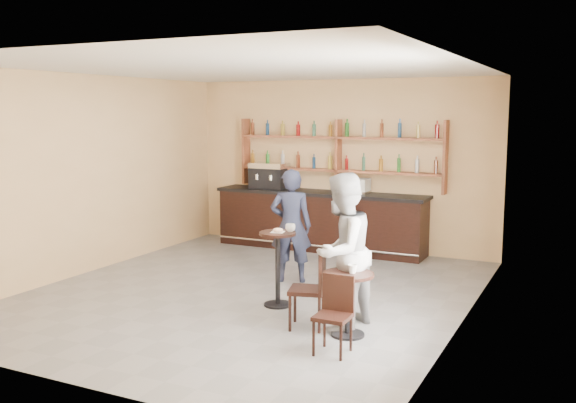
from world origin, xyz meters
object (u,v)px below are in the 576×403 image
at_px(pastry_case, 356,186).
at_px(cafe_table, 348,304).
at_px(chair_west, 307,289).
at_px(espresso_machine, 269,176).
at_px(chair_south, 333,316).
at_px(patron_second, 341,251).
at_px(pedestal_table, 278,269).
at_px(man_main, 291,226).
at_px(bar_counter, 320,221).

height_order(pastry_case, cafe_table, pastry_case).
bearing_deg(pastry_case, cafe_table, -80.71).
bearing_deg(cafe_table, chair_west, 174.81).
xyz_separation_m(espresso_machine, chair_south, (3.29, -4.81, -0.94)).
bearing_deg(pastry_case, chair_west, -87.52).
relative_size(cafe_table, patron_second, 0.40).
bearing_deg(pedestal_table, man_main, 107.73).
relative_size(bar_counter, pastry_case, 8.85).
height_order(bar_counter, pastry_case, pastry_case).
bearing_deg(pastry_case, chair_south, -82.39).
distance_m(pastry_case, patron_second, 4.19).
height_order(espresso_machine, patron_second, patron_second).
bearing_deg(pedestal_table, chair_south, -44.25).
bearing_deg(bar_counter, pedestal_table, -75.79).
bearing_deg(chair_west, patron_second, 99.93).
xyz_separation_m(pedestal_table, cafe_table, (1.27, -0.68, -0.13)).
distance_m(man_main, cafe_table, 2.56).
distance_m(chair_west, chair_south, 0.89).
height_order(bar_counter, pedestal_table, bar_counter).
bearing_deg(man_main, cafe_table, 109.21).
height_order(man_main, chair_west, man_main).
relative_size(espresso_machine, cafe_table, 0.93).
bearing_deg(cafe_table, man_main, 131.16).
height_order(cafe_table, patron_second, patron_second).
xyz_separation_m(cafe_table, patron_second, (-0.18, 0.23, 0.57)).
relative_size(pedestal_table, chair_south, 1.20).
xyz_separation_m(pastry_case, cafe_table, (1.44, -4.21, -0.87)).
distance_m(cafe_table, chair_south, 0.60).
distance_m(bar_counter, chair_west, 4.46).
relative_size(bar_counter, patron_second, 2.17).
bearing_deg(bar_counter, chair_south, -65.32).
distance_m(pedestal_table, man_main, 1.32).
height_order(pedestal_table, man_main, man_main).
relative_size(pedestal_table, patron_second, 0.54).
bearing_deg(man_main, pedestal_table, 85.78).
height_order(espresso_machine, chair_west, espresso_machine).
distance_m(pedestal_table, cafe_table, 1.44).
distance_m(pastry_case, pedestal_table, 3.61).
bearing_deg(espresso_machine, pastry_case, 0.09).
bearing_deg(patron_second, man_main, -128.88).
bearing_deg(patron_second, espresso_machine, -132.89).
bearing_deg(pastry_case, patron_second, -82.00).
xyz_separation_m(bar_counter, pedestal_table, (0.89, -3.53, -0.05)).
height_order(chair_west, chair_south, chair_west).
distance_m(bar_counter, pedestal_table, 3.64).
bearing_deg(man_main, espresso_machine, -77.55).
xyz_separation_m(chair_west, chair_south, (0.60, -0.65, -0.06)).
xyz_separation_m(pedestal_table, chair_south, (1.32, -1.28, -0.08)).
distance_m(cafe_table, chair_west, 0.56).
bearing_deg(chair_west, cafe_table, 69.30).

